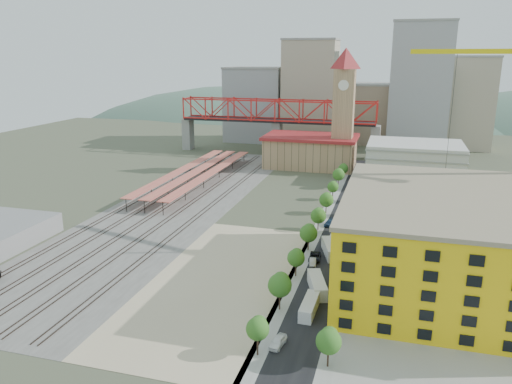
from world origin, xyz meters
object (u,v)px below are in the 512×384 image
(site_trailer_b, at_px, (317,285))
(clock_tower, at_px, (344,98))
(car_0, at_px, (278,342))
(site_trailer_c, at_px, (330,249))
(site_trailer_a, at_px, (309,307))
(construction_building, at_px, (456,241))
(site_trailer_d, at_px, (333,243))

(site_trailer_b, bearing_deg, clock_tower, 76.32)
(site_trailer_b, bearing_deg, car_0, -115.96)
(site_trailer_b, distance_m, site_trailer_c, 19.49)
(site_trailer_a, relative_size, car_0, 1.96)
(clock_tower, bearing_deg, car_0, -87.83)
(construction_building, height_order, site_trailer_d, construction_building)
(construction_building, distance_m, site_trailer_d, 30.30)
(clock_tower, distance_m, site_trailer_b, 114.41)
(clock_tower, xyz_separation_m, site_trailer_d, (8.00, -86.78, -27.49))
(construction_building, bearing_deg, car_0, -132.40)
(clock_tower, distance_m, site_trailer_d, 91.39)
(site_trailer_c, height_order, car_0, site_trailer_c)
(clock_tower, relative_size, site_trailer_a, 5.78)
(site_trailer_b, height_order, car_0, site_trailer_b)
(clock_tower, bearing_deg, site_trailer_a, -86.17)
(site_trailer_c, bearing_deg, car_0, -111.32)
(construction_building, bearing_deg, site_trailer_b, -157.42)
(construction_building, xyz_separation_m, site_trailer_c, (-26.00, 8.68, -7.99))
(clock_tower, xyz_separation_m, construction_building, (34.00, -99.99, -19.29))
(site_trailer_a, xyz_separation_m, site_trailer_c, (0.00, 28.32, 0.19))
(site_trailer_a, xyz_separation_m, car_0, (-3.00, -12.12, -0.45))
(clock_tower, xyz_separation_m, site_trailer_b, (8.00, -110.81, -27.33))
(site_trailer_c, bearing_deg, construction_building, -35.53)
(site_trailer_a, height_order, site_trailer_c, site_trailer_c)
(site_trailer_b, relative_size, site_trailer_c, 0.96)
(construction_building, height_order, car_0, construction_building)
(construction_building, height_order, site_trailer_a, construction_building)
(site_trailer_c, relative_size, site_trailer_d, 1.18)
(site_trailer_d, relative_size, car_0, 1.92)
(site_trailer_b, bearing_deg, construction_building, 4.77)
(construction_building, bearing_deg, site_trailer_c, 161.54)
(construction_building, bearing_deg, site_trailer_a, -142.92)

